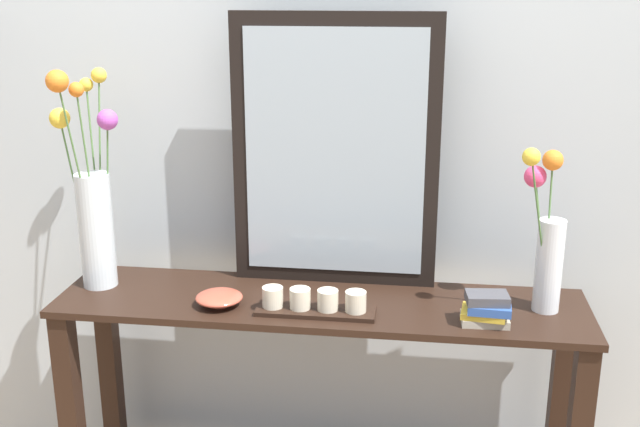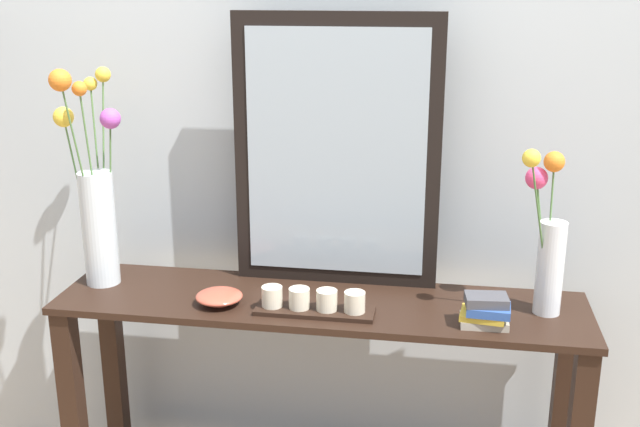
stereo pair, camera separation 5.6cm
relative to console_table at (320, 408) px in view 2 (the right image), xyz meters
name	(u,v)px [view 2 (the right image)]	position (x,y,z in m)	size (l,w,h in m)	color
wall_back	(337,105)	(0.00, 0.30, 0.83)	(6.40, 0.08, 2.70)	#B2BCC1
console_table	(320,408)	(0.00, 0.00, 0.00)	(1.46, 0.36, 0.86)	black
mirror_leaning	(336,153)	(0.02, 0.15, 0.72)	(0.58, 0.03, 0.77)	black
tall_vase_left	(96,203)	(-0.65, 0.02, 0.58)	(0.19, 0.25, 0.63)	silver
vase_right	(548,243)	(0.60, 0.02, 0.53)	(0.14, 0.15, 0.46)	silver
candle_tray	(313,303)	(0.00, -0.09, 0.37)	(0.32, 0.09, 0.07)	black
decorative_bowl	(219,297)	(-0.27, -0.07, 0.36)	(0.13, 0.13, 0.04)	#B24C38
book_stack	(486,311)	(0.44, -0.09, 0.38)	(0.13, 0.10, 0.08)	#B2A893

